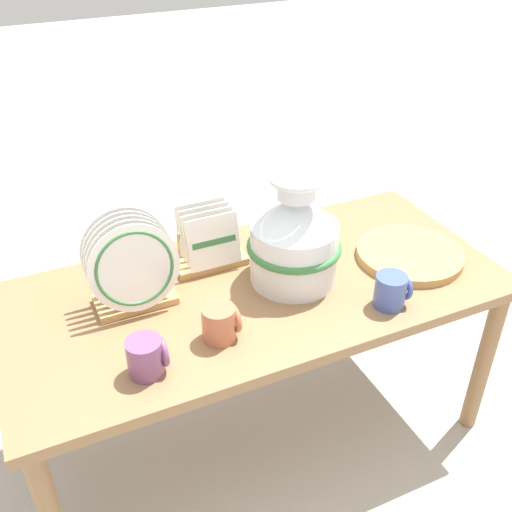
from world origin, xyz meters
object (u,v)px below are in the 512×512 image
object	(u,v)px
wicker_charger_stack	(410,254)
mug_terracotta_glaze	(221,323)
dish_rack_square_plates	(208,246)
mug_cobalt_glaze	(392,290)
ceramic_vase	(294,237)
mug_plum_glaze	(147,356)
dish_rack_round_plates	(132,268)

from	to	relation	value
wicker_charger_stack	mug_terracotta_glaze	bearing A→B (deg)	-171.40
dish_rack_square_plates	mug_cobalt_glaze	distance (m)	0.58
ceramic_vase	wicker_charger_stack	size ratio (longest dim) A/B	1.04
ceramic_vase	wicker_charger_stack	bearing A→B (deg)	-7.99
mug_plum_glaze	mug_cobalt_glaze	size ratio (longest dim) A/B	1.00
dish_rack_square_plates	mug_cobalt_glaze	xyz separation A→B (m)	(0.40, -0.42, -0.01)
dish_rack_round_plates	dish_rack_square_plates	size ratio (longest dim) A/B	1.21
mug_plum_glaze	mug_terracotta_glaze	bearing A→B (deg)	11.66
dish_rack_round_plates	wicker_charger_stack	size ratio (longest dim) A/B	0.81
ceramic_vase	mug_plum_glaze	size ratio (longest dim) A/B	3.53
ceramic_vase	wicker_charger_stack	distance (m)	0.42
mug_plum_glaze	wicker_charger_stack	bearing A→B (deg)	9.32
ceramic_vase	mug_terracotta_glaze	xyz separation A→B (m)	(-0.30, -0.16, -0.10)
mug_terracotta_glaze	mug_cobalt_glaze	xyz separation A→B (m)	(0.50, -0.07, 0.00)
dish_rack_square_plates	wicker_charger_stack	bearing A→B (deg)	-22.15
dish_rack_round_plates	mug_terracotta_glaze	xyz separation A→B (m)	(0.17, -0.24, -0.07)
ceramic_vase	mug_cobalt_glaze	xyz separation A→B (m)	(0.19, -0.23, -0.10)
dish_rack_square_plates	mug_terracotta_glaze	distance (m)	0.36
dish_rack_round_plates	mug_plum_glaze	world-z (taller)	dish_rack_round_plates
dish_rack_square_plates	mug_terracotta_glaze	xyz separation A→B (m)	(-0.10, -0.35, -0.01)
dish_rack_round_plates	wicker_charger_stack	bearing A→B (deg)	-8.75
dish_rack_square_plates	mug_plum_glaze	world-z (taller)	dish_rack_square_plates
wicker_charger_stack	mug_cobalt_glaze	size ratio (longest dim) A/B	3.39
wicker_charger_stack	dish_rack_round_plates	bearing A→B (deg)	171.25
mug_plum_glaze	mug_cobalt_glaze	xyz separation A→B (m)	(0.71, -0.03, 0.00)
dish_rack_square_plates	mug_plum_glaze	bearing A→B (deg)	-128.52
mug_terracotta_glaze	mug_cobalt_glaze	size ratio (longest dim) A/B	1.00
dish_rack_round_plates	ceramic_vase	bearing A→B (deg)	-9.39
ceramic_vase	mug_terracotta_glaze	world-z (taller)	ceramic_vase
ceramic_vase	dish_rack_round_plates	world-z (taller)	ceramic_vase
dish_rack_square_plates	mug_cobalt_glaze	bearing A→B (deg)	-46.61
mug_cobalt_glaze	ceramic_vase	bearing A→B (deg)	130.03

